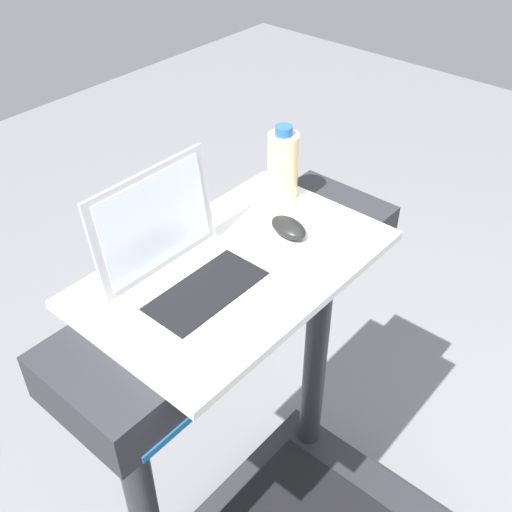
% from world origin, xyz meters
% --- Properties ---
extents(desk_board, '(0.67, 0.42, 0.02)m').
position_xyz_m(desk_board, '(0.00, 0.70, 1.10)').
color(desk_board, white).
rests_on(desk_board, treadmill_base).
extents(laptop, '(0.30, 0.25, 0.23)m').
position_xyz_m(laptop, '(-0.12, 0.73, 1.16)').
color(laptop, '#B7B7BC').
rests_on(laptop, desk_board).
extents(computer_mouse, '(0.08, 0.11, 0.03)m').
position_xyz_m(computer_mouse, '(0.16, 0.69, 1.13)').
color(computer_mouse, black).
rests_on(computer_mouse, desk_board).
extents(water_bottle, '(0.08, 0.08, 0.19)m').
position_xyz_m(water_bottle, '(0.27, 0.80, 1.20)').
color(water_bottle, beige).
rests_on(water_bottle, desk_board).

